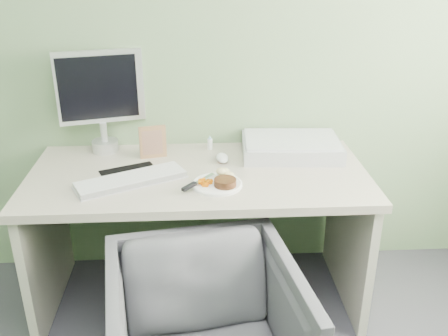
{
  "coord_description": "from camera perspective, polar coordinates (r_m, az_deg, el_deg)",
  "views": [
    {
      "loc": [
        -0.0,
        -0.52,
        1.71
      ],
      "look_at": [
        0.11,
        1.5,
        0.81
      ],
      "focal_mm": 40.0,
      "sensor_mm": 36.0,
      "label": 1
    }
  ],
  "objects": [
    {
      "name": "steak",
      "position": [
        2.19,
        0.13,
        -1.65
      ],
      "size": [
        0.12,
        0.12,
        0.03
      ],
      "primitive_type": "cylinder",
      "rotation": [
        0.0,
        0.0,
        -0.3
      ],
      "color": "black",
      "rests_on": "plate"
    },
    {
      "name": "steak_knife",
      "position": [
        2.19,
        -3.43,
        -1.83
      ],
      "size": [
        0.15,
        0.18,
        0.02
      ],
      "rotation": [
        0.0,
        0.0,
        0.88
      ],
      "color": "silver",
      "rests_on": "plate"
    },
    {
      "name": "desk",
      "position": [
        2.44,
        -2.86,
        -4.39
      ],
      "size": [
        1.6,
        0.75,
        0.73
      ],
      "color": "beige",
      "rests_on": "floor"
    },
    {
      "name": "wall_back",
      "position": [
        2.55,
        -3.35,
        15.93
      ],
      "size": [
        3.5,
        0.0,
        3.5
      ],
      "primitive_type": "plane",
      "rotation": [
        1.57,
        0.0,
        0.0
      ],
      "color": "#6E885F",
      "rests_on": "floor"
    },
    {
      "name": "carrot_heap",
      "position": [
        2.2,
        -2.1,
        -1.52
      ],
      "size": [
        0.06,
        0.05,
        0.03
      ],
      "primitive_type": "cube",
      "rotation": [
        0.0,
        0.0,
        -0.25
      ],
      "color": "orange",
      "rests_on": "plate"
    },
    {
      "name": "potato_pile",
      "position": [
        2.26,
        0.04,
        -0.56
      ],
      "size": [
        0.12,
        0.1,
        0.06
      ],
      "primitive_type": "ellipsoid",
      "rotation": [
        0.0,
        0.0,
        0.29
      ],
      "color": "tan",
      "rests_on": "plate"
    },
    {
      "name": "plate",
      "position": [
        2.23,
        -0.79,
        -1.89
      ],
      "size": [
        0.23,
        0.23,
        0.01
      ],
      "primitive_type": "cylinder",
      "color": "white",
      "rests_on": "desk"
    },
    {
      "name": "scanner",
      "position": [
        2.57,
        7.67,
        2.34
      ],
      "size": [
        0.51,
        0.35,
        0.08
      ],
      "primitive_type": "cube",
      "rotation": [
        0.0,
        0.0,
        -0.05
      ],
      "color": "#A2A5A9",
      "rests_on": "desk"
    },
    {
      "name": "monitor",
      "position": [
        2.6,
        -13.91,
        8.02
      ],
      "size": [
        0.43,
        0.16,
        0.52
      ],
      "rotation": [
        0.0,
        0.0,
        0.24
      ],
      "color": "silver",
      "rests_on": "desk"
    },
    {
      "name": "eyedrop_bottle",
      "position": [
        2.61,
        -1.62,
        2.89
      ],
      "size": [
        0.03,
        0.03,
        0.08
      ],
      "color": "white",
      "rests_on": "desk"
    },
    {
      "name": "mousepad",
      "position": [
        2.36,
        -10.51,
        -0.79
      ],
      "size": [
        0.33,
        0.31,
        0.0
      ],
      "primitive_type": "cube",
      "rotation": [
        0.0,
        0.0,
        0.41
      ],
      "color": "black",
      "rests_on": "desk"
    },
    {
      "name": "computer_mouse",
      "position": [
        2.47,
        -0.2,
        1.15
      ],
      "size": [
        0.07,
        0.11,
        0.04
      ],
      "primitive_type": "ellipsoid",
      "rotation": [
        0.0,
        0.0,
        0.09
      ],
      "color": "white",
      "rests_on": "desk"
    },
    {
      "name": "keyboard",
      "position": [
        2.29,
        -10.58,
        -1.27
      ],
      "size": [
        0.5,
        0.35,
        0.02
      ],
      "primitive_type": "cube",
      "rotation": [
        0.0,
        0.0,
        0.46
      ],
      "color": "white",
      "rests_on": "desk"
    },
    {
      "name": "photo_frame",
      "position": [
        2.52,
        -8.14,
        2.96
      ],
      "size": [
        0.13,
        0.04,
        0.17
      ],
      "primitive_type": "cube",
      "rotation": [
        0.0,
        0.0,
        0.21
      ],
      "color": "#916443",
      "rests_on": "desk"
    }
  ]
}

